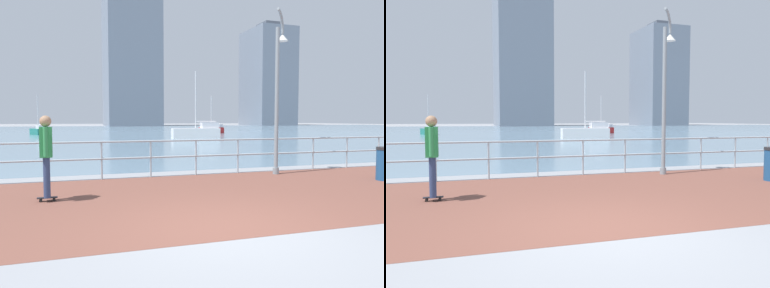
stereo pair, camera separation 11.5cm
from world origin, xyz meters
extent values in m
plane|color=gray|center=(0.00, 40.00, 0.00)|extent=(220.00, 220.00, 0.00)
cube|color=brown|center=(0.00, 2.47, 0.00)|extent=(28.00, 6.04, 0.01)
cube|color=#6B899E|center=(0.00, 50.49, 0.00)|extent=(180.00, 88.00, 0.00)
cylinder|color=#9EADB7|center=(-2.80, 5.49, 0.53)|extent=(0.05, 0.05, 1.06)
cylinder|color=#9EADB7|center=(-1.40, 5.49, 0.53)|extent=(0.05, 0.05, 1.06)
cylinder|color=#9EADB7|center=(0.00, 5.49, 0.53)|extent=(0.05, 0.05, 1.06)
cylinder|color=#9EADB7|center=(1.40, 5.49, 0.53)|extent=(0.05, 0.05, 1.06)
cylinder|color=#9EADB7|center=(2.80, 5.49, 0.53)|extent=(0.05, 0.05, 1.06)
cylinder|color=#9EADB7|center=(4.20, 5.49, 0.53)|extent=(0.05, 0.05, 1.06)
cylinder|color=#9EADB7|center=(5.60, 5.49, 0.53)|extent=(0.05, 0.05, 1.06)
cylinder|color=#9EADB7|center=(7.00, 5.49, 0.53)|extent=(0.05, 0.05, 1.06)
cylinder|color=#9EADB7|center=(8.40, 5.49, 0.53)|extent=(0.05, 0.05, 1.06)
cylinder|color=#9EADB7|center=(0.00, 5.49, 1.06)|extent=(25.20, 0.06, 0.06)
cylinder|color=#9EADB7|center=(0.00, 5.49, 0.58)|extent=(25.20, 0.06, 0.06)
cylinder|color=gray|center=(3.81, 4.89, 0.10)|extent=(0.19, 0.19, 0.20)
cylinder|color=gray|center=(3.81, 4.89, 2.24)|extent=(0.12, 0.12, 4.48)
cylinder|color=gray|center=(3.87, 4.94, 5.01)|extent=(0.19, 0.19, 0.11)
cylinder|color=gray|center=(3.98, 5.05, 4.97)|extent=(0.20, 0.19, 0.15)
cylinder|color=gray|center=(4.07, 5.14, 4.89)|extent=(0.19, 0.19, 0.18)
cylinder|color=gray|center=(4.15, 5.21, 4.77)|extent=(0.18, 0.17, 0.19)
cylinder|color=gray|center=(4.19, 5.25, 4.62)|extent=(0.15, 0.15, 0.19)
cylinder|color=gray|center=(4.21, 5.26, 4.47)|extent=(0.12, 0.12, 0.17)
cone|color=silver|center=(4.21, 5.26, 4.27)|extent=(0.36, 0.36, 0.22)
cylinder|color=black|center=(-2.59, 2.97, 0.03)|extent=(0.06, 0.03, 0.06)
cylinder|color=black|center=(-2.58, 2.89, 0.03)|extent=(0.06, 0.03, 0.06)
cylinder|color=black|center=(-2.84, 2.97, 0.03)|extent=(0.06, 0.03, 0.06)
cylinder|color=black|center=(-2.84, 2.89, 0.03)|extent=(0.06, 0.03, 0.06)
cube|color=black|center=(-2.71, 2.93, 0.08)|extent=(0.40, 0.12, 0.02)
cylinder|color=navy|center=(-2.71, 3.01, 0.51)|extent=(0.13, 0.13, 0.83)
cylinder|color=navy|center=(-2.71, 2.85, 0.51)|extent=(0.13, 0.13, 0.83)
cube|color=#2D8C4C|center=(-2.71, 2.93, 1.23)|extent=(0.25, 0.34, 0.62)
cylinder|color=#2D8C4C|center=(-2.72, 3.16, 1.25)|extent=(0.09, 0.09, 0.59)
cylinder|color=#2D8C4C|center=(-2.71, 2.70, 1.25)|extent=(0.09, 0.09, 0.59)
sphere|color=#A37A5B|center=(-2.71, 2.93, 1.65)|extent=(0.23, 0.23, 0.23)
cube|color=white|center=(8.59, 26.62, 0.46)|extent=(4.36, 1.72, 0.91)
cube|color=silver|center=(9.86, 26.50, 1.16)|extent=(1.61, 1.06, 0.51)
cylinder|color=silver|center=(8.59, 26.62, 3.44)|extent=(0.10, 0.10, 5.06)
cylinder|color=silver|center=(9.52, 26.53, 1.52)|extent=(1.91, 0.26, 0.08)
cube|color=#B21E1E|center=(14.79, 38.77, 0.36)|extent=(2.51, 3.41, 0.71)
cube|color=silver|center=(15.28, 37.89, 0.91)|extent=(1.21, 1.40, 0.40)
cylinder|color=silver|center=(14.79, 38.77, 2.70)|extent=(0.08, 0.08, 3.97)
cylinder|color=silver|center=(15.15, 38.13, 1.19)|extent=(0.78, 1.34, 0.06)
cube|color=#197266|center=(-5.45, 39.61, 0.34)|extent=(2.00, 3.31, 0.68)
cube|color=silver|center=(-5.12, 38.72, 0.87)|extent=(1.03, 1.31, 0.38)
cylinder|color=silver|center=(-5.45, 39.61, 2.56)|extent=(0.08, 0.08, 3.77)
cylinder|color=silver|center=(-5.21, 38.96, 1.13)|extent=(0.54, 1.36, 0.06)
cube|color=slate|center=(54.13, 94.30, 13.95)|extent=(11.51, 14.99, 27.89)
cube|color=#4E5560|center=(54.13, 94.30, 28.89)|extent=(4.61, 6.00, 2.00)
cube|color=slate|center=(14.13, 96.87, 17.39)|extent=(13.66, 17.88, 34.78)
camera|label=1|loc=(-2.28, -5.27, 1.69)|focal=35.16mm
camera|label=2|loc=(-2.17, -5.30, 1.69)|focal=35.16mm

